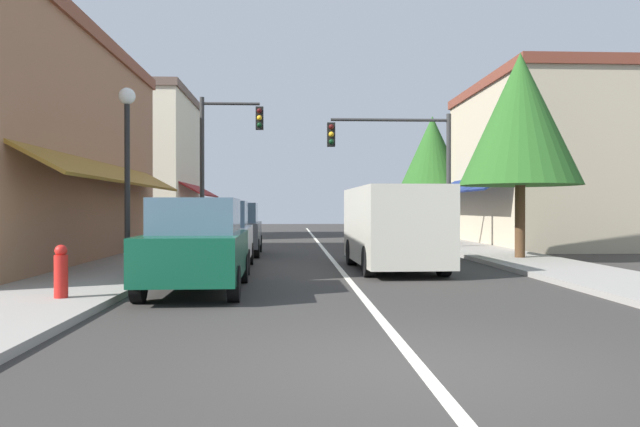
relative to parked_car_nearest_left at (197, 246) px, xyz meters
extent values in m
plane|color=#33302D|center=(3.06, 12.28, -0.88)|extent=(80.00, 80.00, 0.00)
cube|color=gray|center=(-2.44, 12.28, -0.82)|extent=(2.60, 56.00, 0.12)
cube|color=gray|center=(8.56, 12.28, -0.82)|extent=(2.60, 56.00, 0.12)
cube|color=silver|center=(3.06, 12.28, -0.88)|extent=(0.14, 52.00, 0.01)
cube|color=slate|center=(-3.80, 6.28, 0.52)|extent=(0.08, 10.64, 1.80)
cube|color=olive|center=(-3.19, 6.28, 1.72)|extent=(1.27, 11.76, 0.73)
cube|color=slate|center=(-3.80, 3.20, 3.68)|extent=(0.08, 1.10, 1.30)
cube|color=slate|center=(-3.80, 9.36, 3.68)|extent=(0.08, 1.10, 1.30)
cube|color=#BCAD8E|center=(12.70, 14.28, 2.42)|extent=(5.69, 10.00, 6.60)
cube|color=brown|center=(12.70, 14.28, 5.92)|extent=(5.89, 10.20, 0.40)
cube|color=slate|center=(9.92, 14.28, 0.52)|extent=(0.08, 7.60, 1.80)
cube|color=navy|center=(9.31, 14.28, 1.72)|extent=(1.27, 8.40, 0.73)
cube|color=slate|center=(9.92, 12.08, 3.87)|extent=(0.08, 1.10, 1.30)
cube|color=slate|center=(9.92, 16.48, 3.87)|extent=(0.08, 1.10, 1.30)
cube|color=beige|center=(-5.88, 22.28, 2.87)|extent=(4.26, 8.00, 7.50)
cube|color=brown|center=(-5.88, 22.28, 6.82)|extent=(4.46, 8.20, 0.40)
cube|color=slate|center=(-3.80, 22.28, 0.52)|extent=(0.08, 6.08, 1.80)
cube|color=maroon|center=(-3.19, 22.28, 1.72)|extent=(1.27, 6.72, 0.73)
cube|color=slate|center=(-3.80, 20.52, 4.52)|extent=(0.08, 1.10, 1.30)
cube|color=slate|center=(-3.80, 24.04, 4.52)|extent=(0.08, 1.10, 1.30)
cube|color=#0F4C33|center=(0.00, 0.03, -0.17)|extent=(1.80, 4.13, 0.80)
cube|color=slate|center=(0.00, -0.07, 0.56)|extent=(1.56, 2.03, 0.66)
cylinder|color=black|center=(-0.82, 1.36, -0.57)|extent=(0.21, 0.62, 0.62)
cylinder|color=black|center=(0.76, 1.39, -0.57)|extent=(0.21, 0.62, 0.62)
cylinder|color=black|center=(-0.77, -1.34, -0.57)|extent=(0.21, 0.62, 0.62)
cylinder|color=black|center=(0.82, -1.31, -0.57)|extent=(0.21, 0.62, 0.62)
cube|color=silver|center=(-0.13, 4.23, -0.17)|extent=(1.84, 4.15, 0.80)
cube|color=slate|center=(-0.12, 4.13, 0.56)|extent=(1.58, 2.04, 0.66)
cylinder|color=black|center=(-0.96, 5.56, -0.57)|extent=(0.22, 0.63, 0.62)
cylinder|color=black|center=(0.62, 5.61, -0.57)|extent=(0.22, 0.63, 0.62)
cylinder|color=black|center=(-0.88, 2.86, -0.57)|extent=(0.22, 0.63, 0.62)
cylinder|color=black|center=(0.70, 2.90, -0.57)|extent=(0.22, 0.63, 0.62)
cube|color=#4C5156|center=(-0.14, 9.37, -0.17)|extent=(1.80, 4.13, 0.80)
cube|color=slate|center=(-0.14, 9.27, 0.56)|extent=(1.56, 2.03, 0.66)
cylinder|color=black|center=(-0.96, 10.71, -0.57)|extent=(0.21, 0.62, 0.62)
cylinder|color=black|center=(0.63, 10.74, -0.57)|extent=(0.21, 0.62, 0.62)
cylinder|color=black|center=(-0.91, 8.00, -0.57)|extent=(0.21, 0.62, 0.62)
cylinder|color=black|center=(0.68, 8.03, -0.57)|extent=(0.21, 0.62, 0.62)
cube|color=beige|center=(4.40, 3.96, 0.29)|extent=(2.10, 5.05, 1.90)
cube|color=slate|center=(4.33, 6.36, 0.72)|extent=(1.73, 0.32, 0.84)
cube|color=black|center=(4.32, 6.54, -0.40)|extent=(1.87, 0.25, 0.24)
cylinder|color=black|center=(3.47, 5.49, -0.52)|extent=(0.26, 0.73, 0.72)
cylinder|color=black|center=(5.24, 5.54, -0.52)|extent=(0.26, 0.73, 0.72)
cylinder|color=black|center=(3.56, 2.39, -0.52)|extent=(0.26, 0.73, 0.72)
cylinder|color=black|center=(5.32, 2.44, -0.52)|extent=(0.26, 0.73, 0.72)
cylinder|color=#333333|center=(7.86, 11.81, 1.74)|extent=(0.18, 0.18, 5.23)
cylinder|color=#333333|center=(5.58, 11.81, 4.10)|extent=(4.55, 0.12, 0.12)
cube|color=black|center=(3.30, 11.63, 3.50)|extent=(0.30, 0.24, 0.90)
sphere|color=#420F0F|center=(3.30, 11.50, 3.78)|extent=(0.20, 0.20, 0.20)
sphere|color=yellow|center=(3.30, 11.50, 3.50)|extent=(0.20, 0.20, 0.20)
sphere|color=#0C3316|center=(3.30, 11.50, 3.22)|extent=(0.20, 0.20, 0.20)
cylinder|color=#333333|center=(-1.74, 12.99, 2.12)|extent=(0.18, 0.18, 6.00)
cylinder|color=#333333|center=(-0.60, 12.99, 4.88)|extent=(2.29, 0.12, 0.12)
cube|color=black|center=(0.54, 12.81, 4.28)|extent=(0.30, 0.24, 0.90)
sphere|color=#420F0F|center=(0.54, 12.68, 4.56)|extent=(0.20, 0.20, 0.20)
sphere|color=yellow|center=(0.54, 12.68, 4.28)|extent=(0.20, 0.20, 0.20)
sphere|color=#0C3316|center=(0.54, 12.68, 4.00)|extent=(0.20, 0.20, 0.20)
cylinder|color=black|center=(-1.78, 1.88, 1.05)|extent=(0.12, 0.12, 3.85)
sphere|color=white|center=(-1.78, 1.88, 3.15)|extent=(0.36, 0.36, 0.36)
cylinder|color=#4C331E|center=(8.63, 6.43, 0.53)|extent=(0.30, 0.30, 2.82)
cone|color=#285B21|center=(8.63, 6.43, 3.38)|extent=(3.61, 3.61, 3.97)
cylinder|color=#4C331E|center=(9.39, 21.22, 0.63)|extent=(0.30, 0.30, 3.01)
cone|color=#285B21|center=(9.39, 21.22, 3.63)|extent=(3.74, 3.74, 4.12)
cylinder|color=red|center=(-1.98, -1.50, -0.41)|extent=(0.22, 0.22, 0.70)
sphere|color=red|center=(-1.98, -1.50, 0.01)|extent=(0.20, 0.20, 0.20)
camera|label=1|loc=(1.77, -11.78, 0.70)|focal=34.78mm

